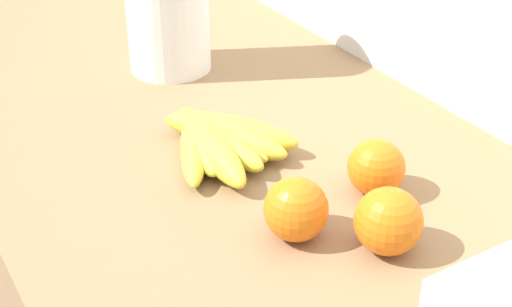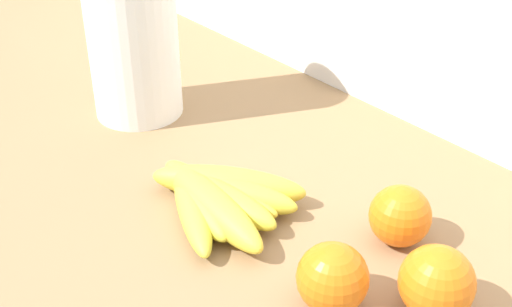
{
  "view_description": "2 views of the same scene",
  "coord_description": "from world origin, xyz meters",
  "px_view_note": "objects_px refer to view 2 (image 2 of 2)",
  "views": [
    {
      "loc": [
        0.71,
        -0.4,
        1.44
      ],
      "look_at": [
        0.06,
        -0.01,
        0.97
      ],
      "focal_mm": 51.61,
      "sensor_mm": 36.0,
      "label": 1
    },
    {
      "loc": [
        0.5,
        -0.4,
        1.41
      ],
      "look_at": [
        -0.02,
        0.03,
        0.99
      ],
      "focal_mm": 46.92,
      "sensor_mm": 36.0,
      "label": 2
    }
  ],
  "objects_px": {
    "orange_right": "(332,278)",
    "paper_towel_roll": "(131,23)",
    "banana_bunch": "(215,196)",
    "orange_back_right": "(400,216)",
    "orange_far_right": "(437,282)"
  },
  "relations": [
    {
      "from": "orange_right",
      "to": "paper_towel_roll",
      "type": "height_order",
      "value": "paper_towel_roll"
    },
    {
      "from": "banana_bunch",
      "to": "paper_towel_roll",
      "type": "relative_size",
      "value": 0.69
    },
    {
      "from": "orange_back_right",
      "to": "orange_right",
      "type": "bearing_deg",
      "value": -79.75
    },
    {
      "from": "banana_bunch",
      "to": "orange_far_right",
      "type": "height_order",
      "value": "orange_far_right"
    },
    {
      "from": "banana_bunch",
      "to": "orange_right",
      "type": "relative_size",
      "value": 2.95
    },
    {
      "from": "orange_back_right",
      "to": "orange_right",
      "type": "height_order",
      "value": "orange_right"
    },
    {
      "from": "orange_far_right",
      "to": "orange_right",
      "type": "height_order",
      "value": "orange_far_right"
    },
    {
      "from": "orange_back_right",
      "to": "orange_far_right",
      "type": "bearing_deg",
      "value": -32.19
    },
    {
      "from": "orange_far_right",
      "to": "orange_back_right",
      "type": "xyz_separation_m",
      "value": [
        -0.09,
        0.06,
        -0.0
      ]
    },
    {
      "from": "orange_far_right",
      "to": "orange_back_right",
      "type": "height_order",
      "value": "orange_far_right"
    },
    {
      "from": "orange_far_right",
      "to": "orange_right",
      "type": "xyz_separation_m",
      "value": [
        -0.07,
        -0.07,
        -0.0
      ]
    },
    {
      "from": "orange_back_right",
      "to": "paper_towel_roll",
      "type": "xyz_separation_m",
      "value": [
        -0.45,
        -0.06,
        0.11
      ]
    },
    {
      "from": "orange_back_right",
      "to": "banana_bunch",
      "type": "bearing_deg",
      "value": -145.83
    },
    {
      "from": "orange_far_right",
      "to": "paper_towel_roll",
      "type": "height_order",
      "value": "paper_towel_roll"
    },
    {
      "from": "orange_far_right",
      "to": "orange_right",
      "type": "relative_size",
      "value": 1.03
    }
  ]
}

